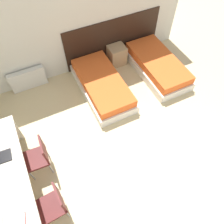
{
  "coord_description": "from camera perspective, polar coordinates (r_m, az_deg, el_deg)",
  "views": [
    {
      "loc": [
        -1.06,
        0.25,
        4.01
      ],
      "look_at": [
        0.0,
        2.43,
        0.55
      ],
      "focal_mm": 35.0,
      "sensor_mm": 36.0,
      "label": 1
    }
  ],
  "objects": [
    {
      "name": "bed_near_door",
      "position": [
        5.7,
        11.7,
        11.77
      ],
      "size": [
        0.92,
        1.87,
        0.42
      ],
      "color": "silver",
      "rests_on": "ground_plane"
    },
    {
      "name": "bed_near_window",
      "position": [
        5.13,
        -2.59,
        6.96
      ],
      "size": [
        0.92,
        1.87,
        0.42
      ],
      "color": "silver",
      "rests_on": "ground_plane"
    },
    {
      "name": "open_notebook",
      "position": [
        3.5,
        -24.27,
        -24.87
      ],
      "size": [
        0.34,
        0.26,
        0.02
      ],
      "rotation": [
        0.0,
        0.0,
        -0.22
      ],
      "color": "#B21E1E",
      "rests_on": "desk"
    },
    {
      "name": "nightstand",
      "position": [
        5.81,
        1.27,
        14.64
      ],
      "size": [
        0.42,
        0.38,
        0.5
      ],
      "color": "tan",
      "rests_on": "ground_plane"
    },
    {
      "name": "chair_near_notebook",
      "position": [
        3.71,
        -14.98,
        -22.18
      ],
      "size": [
        0.43,
        0.43,
        0.85
      ],
      "rotation": [
        0.0,
        0.0,
        0.06
      ],
      "color": "#511919",
      "rests_on": "ground_plane"
    },
    {
      "name": "chair_near_laptop",
      "position": [
        4.05,
        -18.59,
        -10.84
      ],
      "size": [
        0.43,
        0.43,
        0.85
      ],
      "rotation": [
        0.0,
        0.0,
        -0.06
      ],
      "color": "#511919",
      "rests_on": "ground_plane"
    },
    {
      "name": "headboard_panel",
      "position": [
        5.77,
        0.28,
        18.33
      ],
      "size": [
        2.53,
        0.03,
        1.13
      ],
      "color": "black",
      "rests_on": "ground_plane"
    },
    {
      "name": "desk",
      "position": [
        3.82,
        -24.67,
        -17.89
      ],
      "size": [
        0.61,
        2.5,
        0.78
      ],
      "color": "beige",
      "rests_on": "ground_plane"
    },
    {
      "name": "radiator",
      "position": [
        5.54,
        -21.07,
        7.98
      ],
      "size": [
        0.83,
        0.12,
        0.51
      ],
      "color": "silver",
      "rests_on": "ground_plane"
    },
    {
      "name": "wall_back",
      "position": [
        5.07,
        -10.79,
        22.48
      ],
      "size": [
        5.64,
        0.05,
        2.7
      ],
      "color": "silver",
      "rests_on": "ground_plane"
    }
  ]
}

